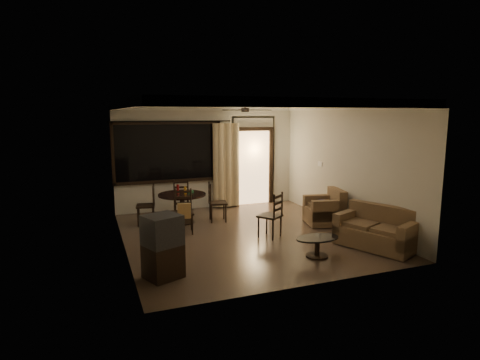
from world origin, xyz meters
name	(u,v)px	position (x,y,z in m)	size (l,w,h in m)	color
ground	(245,235)	(0.00, 0.00, 0.00)	(5.50, 5.50, 0.00)	#7F6651
room_shell	(241,143)	(0.59, 1.77, 1.83)	(5.50, 6.70, 5.50)	beige
dining_table	(182,200)	(-1.04, 1.42, 0.56)	(1.12, 1.12, 0.92)	black
dining_chair_west	(146,213)	(-1.86, 1.57, 0.28)	(0.49, 0.49, 0.95)	black
dining_chair_east	(217,210)	(-0.22, 1.27, 0.28)	(0.49, 0.49, 0.95)	black
dining_chair_south	(184,219)	(-1.20, 0.58, 0.31)	(0.49, 0.54, 0.95)	black
dining_chair_north	(181,204)	(-0.90, 2.19, 0.28)	(0.49, 0.49, 0.95)	black
tv_cabinet	(163,246)	(-2.05, -1.66, 0.51)	(0.67, 0.64, 1.02)	black
sofa	(377,232)	(2.10, -1.68, 0.31)	(1.30, 1.66, 0.78)	#412A1E
armchair	(326,210)	(2.10, 0.11, 0.34)	(0.97, 0.97, 0.81)	#412A1E
coffee_table	(317,244)	(0.73, -1.72, 0.24)	(0.83, 0.50, 0.36)	black
side_chair	(270,224)	(0.44, -0.35, 0.29)	(0.59, 0.59, 0.96)	black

